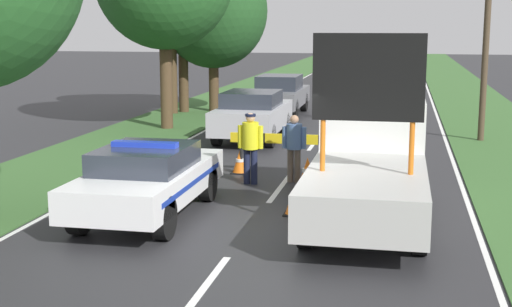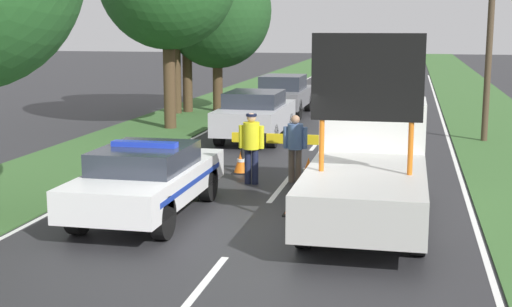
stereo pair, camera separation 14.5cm
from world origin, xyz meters
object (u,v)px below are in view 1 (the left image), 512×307
traffic_cone_behind_barrier (213,161)px  traffic_cone_lane_edge (165,157)px  road_barrier (283,142)px  traffic_cone_centre_front (293,202)px  police_officer (250,142)px  queued_car_suv_grey (280,94)px  utility_pole (486,39)px  roadside_tree_far_left (182,0)px  roadside_tree_mid_left (213,11)px  queued_car_sedan_silver (252,114)px  police_car (148,178)px  pedestrian_civilian (294,143)px  work_truck (369,164)px  traffic_cone_near_truck (308,173)px  traffic_cone_near_police (240,162)px

traffic_cone_behind_barrier → traffic_cone_lane_edge: (-1.22, -0.20, 0.10)m
road_barrier → traffic_cone_centre_front: road_barrier is taller
police_officer → traffic_cone_behind_barrier: bearing=-31.7°
traffic_cone_centre_front → traffic_cone_lane_edge: size_ratio=0.75×
queued_car_suv_grey → utility_pole: (7.41, -5.30, 2.37)m
traffic_cone_centre_front → roadside_tree_far_left: 17.43m
police_officer → roadside_tree_mid_left: bearing=-56.4°
roadside_tree_mid_left → roadside_tree_far_left: roadside_tree_far_left is taller
queued_car_sedan_silver → roadside_tree_far_left: roadside_tree_far_left is taller
road_barrier → police_officer: bearing=-119.1°
police_car → pedestrian_civilian: size_ratio=2.89×
police_officer → pedestrian_civilian: police_officer is taller
roadside_tree_far_left → traffic_cone_centre_front: bearing=-65.5°
police_car → roadside_tree_far_left: 17.02m
traffic_cone_centre_front → traffic_cone_lane_edge: 5.34m
police_car → road_barrier: size_ratio=1.76×
work_truck → traffic_cone_behind_barrier: (-4.09, 3.72, -0.80)m
traffic_cone_near_truck → utility_pole: 9.31m
police_car → traffic_cone_centre_front: size_ratio=8.96×
traffic_cone_behind_barrier → road_barrier: bearing=-7.4°
traffic_cone_centre_front → traffic_cone_lane_edge: (-3.87, 3.67, 0.09)m
police_officer → traffic_cone_centre_front: bearing=134.1°
traffic_cone_near_truck → police_officer: bearing=177.0°
pedestrian_civilian → roadside_tree_far_left: size_ratio=0.23×
police_car → utility_pole: 13.15m
police_officer → roadside_tree_mid_left: (-4.43, 13.30, 3.22)m
police_officer → queued_car_sedan_silver: police_officer is taller
police_car → utility_pole: size_ratio=0.74×
police_officer → roadside_tree_far_left: size_ratio=0.24×
traffic_cone_lane_edge → utility_pole: utility_pole is taller
traffic_cone_near_truck → pedestrian_civilian: bearing=129.3°
traffic_cone_lane_edge → utility_pole: 10.91m
work_truck → queued_car_suv_grey: bearing=-72.3°
traffic_cone_centre_front → queued_car_sedan_silver: queued_car_sedan_silver is taller
traffic_cone_near_police → utility_pole: utility_pole is taller
work_truck → road_barrier: size_ratio=2.13×
police_officer → traffic_cone_centre_front: 2.97m
queued_car_sedan_silver → roadside_tree_mid_left: roadside_tree_mid_left is taller
queued_car_suv_grey → utility_pole: size_ratio=0.73×
roadside_tree_far_left → work_truck: bearing=-61.0°
traffic_cone_lane_edge → pedestrian_civilian: bearing=-12.3°
roadside_tree_mid_left → utility_pole: size_ratio=1.06×
traffic_cone_centre_front → queued_car_sedan_silver: bearing=106.8°
police_car → traffic_cone_near_police: size_ratio=8.01×
traffic_cone_near_police → traffic_cone_centre_front: bearing=-62.4°
traffic_cone_centre_front → queued_car_suv_grey: bearing=100.7°
queued_car_suv_grey → roadside_tree_far_left: roadside_tree_far_left is taller
traffic_cone_near_truck → traffic_cone_near_police: bearing=147.2°
traffic_cone_behind_barrier → utility_pole: utility_pole is taller
utility_pole → queued_car_suv_grey: bearing=144.4°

